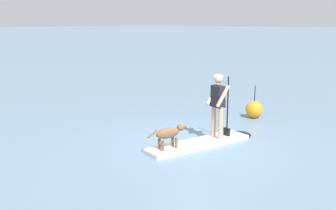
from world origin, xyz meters
name	(u,v)px	position (x,y,z in m)	size (l,w,h in m)	color
ground_plane	(198,145)	(0.00, 0.00, 0.00)	(400.00, 400.00, 0.00)	slate
paddleboard	(205,142)	(0.22, -0.06, 0.05)	(3.24, 1.44, 0.10)	silver
person_paddler	(218,101)	(0.61, -0.16, 1.06)	(0.66, 0.56, 1.65)	tan
dog	(170,133)	(-0.85, 0.23, 0.47)	(1.09, 0.39, 0.55)	brown
marker_buoy	(254,109)	(3.49, 0.34, 0.28)	(0.55, 0.55, 1.05)	orange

